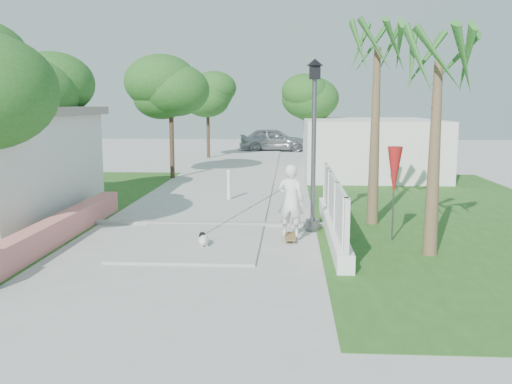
# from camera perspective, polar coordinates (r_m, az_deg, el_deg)

# --- Properties ---
(ground) EXTENTS (90.00, 90.00, 0.00)m
(ground) POSITION_cam_1_polar(r_m,az_deg,el_deg) (10.10, -10.06, -10.45)
(ground) COLOR #B7B7B2
(ground) RESTS_ON ground
(path_strip) EXTENTS (3.20, 36.00, 0.06)m
(path_strip) POSITION_cam_1_polar(r_m,az_deg,el_deg) (29.53, -1.04, 2.41)
(path_strip) COLOR #B7B7B2
(path_strip) RESTS_ON ground
(curb) EXTENTS (6.50, 0.25, 0.10)m
(curb) POSITION_cam_1_polar(r_m,az_deg,el_deg) (15.77, -5.01, -3.16)
(curb) COLOR #999993
(curb) RESTS_ON ground
(grass_right) EXTENTS (8.00, 20.00, 0.01)m
(grass_right) POSITION_cam_1_polar(r_m,az_deg,el_deg) (18.19, 18.38, -2.12)
(grass_right) COLOR #27561B
(grass_right) RESTS_ON ground
(pink_wall) EXTENTS (0.45, 8.20, 0.80)m
(pink_wall) POSITION_cam_1_polar(r_m,az_deg,el_deg) (14.30, -19.73, -3.82)
(pink_wall) COLOR #E07472
(pink_wall) RESTS_ON ground
(lattice_fence) EXTENTS (0.35, 7.00, 1.50)m
(lattice_fence) POSITION_cam_1_polar(r_m,az_deg,el_deg) (14.57, 7.73, -2.22)
(lattice_fence) COLOR white
(lattice_fence) RESTS_ON ground
(building_right) EXTENTS (6.00, 8.00, 2.60)m
(building_right) POSITION_cam_1_polar(r_m,az_deg,el_deg) (27.59, 11.18, 4.45)
(building_right) COLOR silver
(building_right) RESTS_ON ground
(street_lamp) EXTENTS (0.44, 0.44, 4.44)m
(street_lamp) POSITION_cam_1_polar(r_m,az_deg,el_deg) (14.80, 5.80, 5.34)
(street_lamp) COLOR #59595E
(street_lamp) RESTS_ON ground
(bollard) EXTENTS (0.14, 0.14, 1.09)m
(bollard) POSITION_cam_1_polar(r_m,az_deg,el_deg) (19.57, -2.74, 0.78)
(bollard) COLOR white
(bollard) RESTS_ON ground
(patio_umbrella) EXTENTS (0.36, 0.36, 2.30)m
(patio_umbrella) POSITION_cam_1_polar(r_m,az_deg,el_deg) (14.08, 13.67, 1.94)
(patio_umbrella) COLOR #59595E
(patio_umbrella) RESTS_ON ground
(tree_left_mid) EXTENTS (3.20, 3.20, 4.85)m
(tree_left_mid) POSITION_cam_1_polar(r_m,az_deg,el_deg) (19.37, -20.48, 8.80)
(tree_left_mid) COLOR #4C3826
(tree_left_mid) RESTS_ON ground
(tree_path_left) EXTENTS (3.40, 3.40, 5.23)m
(tree_path_left) POSITION_cam_1_polar(r_m,az_deg,el_deg) (25.79, -8.49, 9.83)
(tree_path_left) COLOR #4C3826
(tree_path_left) RESTS_ON ground
(tree_path_right) EXTENTS (3.00, 3.00, 4.79)m
(tree_path_right) POSITION_cam_1_polar(r_m,az_deg,el_deg) (29.26, 5.31, 9.11)
(tree_path_right) COLOR #4C3826
(tree_path_right) RESTS_ON ground
(tree_path_far) EXTENTS (3.20, 3.20, 5.17)m
(tree_path_far) POSITION_cam_1_polar(r_m,az_deg,el_deg) (35.61, -4.83, 9.58)
(tree_path_far) COLOR #4C3826
(tree_path_far) RESTS_ON ground
(palm_far) EXTENTS (1.80, 1.80, 5.30)m
(palm_far) POSITION_cam_1_polar(r_m,az_deg,el_deg) (15.97, 12.03, 12.83)
(palm_far) COLOR brown
(palm_far) RESTS_ON ground
(palm_near) EXTENTS (1.80, 1.80, 4.70)m
(palm_near) POSITION_cam_1_polar(r_m,az_deg,el_deg) (12.86, 17.76, 11.27)
(palm_near) COLOR brown
(palm_near) RESTS_ON ground
(skateboarder) EXTENTS (2.36, 1.21, 1.87)m
(skateboarder) POSITION_cam_1_polar(r_m,az_deg,el_deg) (13.66, -0.00, -1.74)
(skateboarder) COLOR olive
(skateboarder) RESTS_ON ground
(dog) EXTENTS (0.35, 0.52, 0.37)m
(dog) POSITION_cam_1_polar(r_m,az_deg,el_deg) (13.28, -5.28, -4.78)
(dog) COLOR silver
(dog) RESTS_ON ground
(parked_car) EXTENTS (4.92, 2.20, 1.64)m
(parked_car) POSITION_cam_1_polar(r_m,az_deg,el_deg) (40.62, 1.76, 5.27)
(parked_car) COLOR #B2B5BA
(parked_car) RESTS_ON ground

